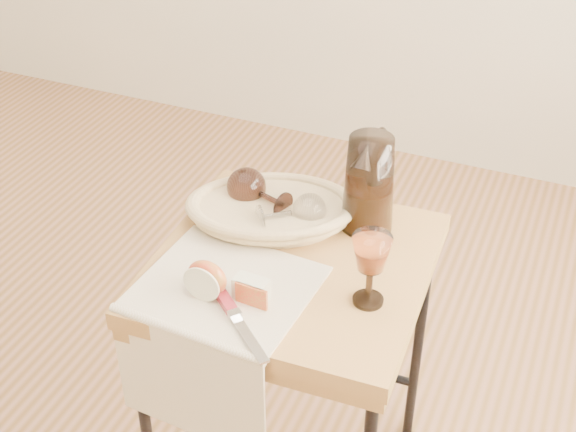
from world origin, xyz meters
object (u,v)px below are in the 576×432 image
at_px(bread_basket, 272,212).
at_px(wine_goblet, 370,270).
at_px(side_table, 291,380).
at_px(goblet_lying_b, 289,213).
at_px(tea_towel, 226,287).
at_px(apple_half, 207,278).
at_px(pitcher, 369,184).
at_px(goblet_lying_a, 262,195).
at_px(table_knife, 237,318).

bearing_deg(bread_basket, wine_goblet, -53.51).
xyz_separation_m(side_table, bread_basket, (-0.09, 0.10, 0.36)).
bearing_deg(goblet_lying_b, wine_goblet, -73.31).
bearing_deg(wine_goblet, bread_basket, 148.48).
distance_m(tea_towel, apple_half, 0.05).
relative_size(bread_basket, apple_half, 4.00).
xyz_separation_m(side_table, pitcher, (0.10, 0.17, 0.44)).
distance_m(tea_towel, goblet_lying_a, 0.25).
distance_m(bread_basket, apple_half, 0.26).
relative_size(pitcher, wine_goblet, 1.66).
height_order(goblet_lying_a, wine_goblet, wine_goblet).
xyz_separation_m(goblet_lying_a, wine_goblet, (0.29, -0.18, 0.02)).
relative_size(goblet_lying_b, table_knife, 0.53).
bearing_deg(pitcher, goblet_lying_a, -165.04).
bearing_deg(goblet_lying_a, wine_goblet, 167.58).
bearing_deg(bread_basket, tea_towel, -110.35).
distance_m(goblet_lying_b, apple_half, 0.25).
distance_m(goblet_lying_b, wine_goblet, 0.26).
relative_size(bread_basket, goblet_lying_a, 2.31).
bearing_deg(wine_goblet, goblet_lying_a, 148.93).
relative_size(goblet_lying_a, apple_half, 1.73).
relative_size(apple_half, table_knife, 0.37).
bearing_deg(bread_basket, goblet_lying_b, -43.79).
bearing_deg(apple_half, goblet_lying_a, 94.36).
bearing_deg(pitcher, apple_half, -120.20).
height_order(tea_towel, wine_goblet, wine_goblet).
bearing_deg(tea_towel, goblet_lying_a, 101.69).
bearing_deg(goblet_lying_a, table_knife, 125.16).
bearing_deg(pitcher, table_knife, -106.04).
distance_m(goblet_lying_a, table_knife, 0.34).
distance_m(tea_towel, table_knife, 0.10).
bearing_deg(goblet_lying_b, pitcher, -9.01).
xyz_separation_m(side_table, goblet_lying_b, (-0.04, 0.09, 0.39)).
bearing_deg(pitcher, side_table, -118.72).
distance_m(bread_basket, table_knife, 0.32).
bearing_deg(tea_towel, bread_basket, 95.31).
bearing_deg(wine_goblet, side_table, 161.39).
xyz_separation_m(bread_basket, apple_half, (-0.01, -0.26, 0.02)).
xyz_separation_m(goblet_lying_b, table_knife, (0.02, -0.29, -0.03)).
height_order(side_table, bread_basket, bread_basket).
bearing_deg(tea_towel, pitcher, 62.40).
height_order(tea_towel, goblet_lying_a, goblet_lying_a).
height_order(wine_goblet, apple_half, wine_goblet).
height_order(side_table, goblet_lying_a, goblet_lying_a).
bearing_deg(wine_goblet, apple_half, -160.67).
bearing_deg(apple_half, side_table, 58.32).
distance_m(side_table, wine_goblet, 0.45).
height_order(bread_basket, apple_half, apple_half).
height_order(goblet_lying_b, apple_half, goblet_lying_b).
xyz_separation_m(pitcher, apple_half, (-0.20, -0.33, -0.06)).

